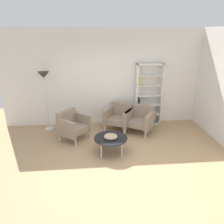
{
  "coord_description": "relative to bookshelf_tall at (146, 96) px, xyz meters",
  "views": [
    {
      "loc": [
        -0.47,
        -4.0,
        2.75
      ],
      "look_at": [
        -0.04,
        0.84,
        0.95
      ],
      "focal_mm": 34.42,
      "sensor_mm": 36.0,
      "label": 1
    }
  ],
  "objects": [
    {
      "name": "decorative_bowl",
      "position": [
        -1.25,
        -1.69,
        -0.48
      ],
      "size": [
        0.32,
        0.32,
        0.05
      ],
      "color": "tan",
      "rests_on": "coffee_table_low"
    },
    {
      "name": "coffee_table_low",
      "position": [
        -1.25,
        -1.69,
        -0.55
      ],
      "size": [
        0.8,
        0.8,
        0.4
      ],
      "color": "black",
      "rests_on": "ground_plane"
    },
    {
      "name": "armchair_by_bookshelf",
      "position": [
        -0.9,
        -0.38,
        -0.5
      ],
      "size": [
        0.93,
        0.91,
        0.78
      ],
      "rotation": [
        0.0,
        0.0,
        -0.5
      ],
      "color": "gray",
      "rests_on": "ground_plane"
    },
    {
      "name": "bookshelf_tall",
      "position": [
        0.0,
        0.0,
        0.0
      ],
      "size": [
        0.8,
        0.3,
        1.9
      ],
      "color": "silver",
      "rests_on": "ground_plane"
    },
    {
      "name": "armchair_spare_guest",
      "position": [
        -0.31,
        -0.64,
        -0.5
      ],
      "size": [
        0.94,
        0.92,
        0.78
      ],
      "rotation": [
        0.0,
        0.0,
        -0.57
      ],
      "color": "gray",
      "rests_on": "ground_plane"
    },
    {
      "name": "floor_lamp_torchiere",
      "position": [
        -2.99,
        -0.18,
        0.53
      ],
      "size": [
        0.32,
        0.32,
        1.74
      ],
      "color": "silver",
      "rests_on": "ground_plane"
    },
    {
      "name": "armchair_near_window",
      "position": [
        -2.21,
        -0.88,
        -0.5
      ],
      "size": [
        0.94,
        0.95,
        0.78
      ],
      "rotation": [
        0.0,
        0.0,
        0.9
      ],
      "color": "gray",
      "rests_on": "ground_plane"
    },
    {
      "name": "plaster_back_panel",
      "position": [
        -1.16,
        0.2,
        0.53
      ],
      "size": [
        6.4,
        0.12,
        2.9
      ],
      "primitive_type": "cube",
      "color": "silver",
      "rests_on": "ground_plane"
    },
    {
      "name": "ground_plane",
      "position": [
        -1.16,
        -2.26,
        -0.92
      ],
      "size": [
        8.32,
        8.32,
        0.0
      ],
      "primitive_type": "plane",
      "color": "tan"
    }
  ]
}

